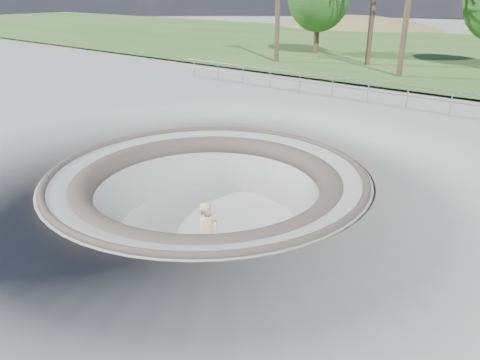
{
  "coord_description": "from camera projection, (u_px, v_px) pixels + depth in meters",
  "views": [
    {
      "loc": [
        9.53,
        -10.26,
        5.55
      ],
      "look_at": [
        1.04,
        0.39,
        -0.1
      ],
      "focal_mm": 35.0,
      "sensor_mm": 36.0,
      "label": 1
    }
  ],
  "objects": [
    {
      "name": "grass_strip",
      "position": [
        478.0,
        55.0,
        39.49
      ],
      "size": [
        180.0,
        36.0,
        0.12
      ],
      "color": "#355823",
      "rests_on": "ground"
    },
    {
      "name": "skateboard",
      "position": [
        209.0,
        267.0,
        13.29
      ],
      "size": [
        0.87,
        0.43,
        0.09
      ],
      "color": "#985E3C",
      "rests_on": "ground"
    },
    {
      "name": "ground",
      "position": [
        207.0,
        173.0,
        15.02
      ],
      "size": [
        180.0,
        180.0,
        0.0
      ],
      "primitive_type": "plane",
      "color": "#999994",
      "rests_on": "ground"
    },
    {
      "name": "safety_railing",
      "position": [
        368.0,
        91.0,
        23.42
      ],
      "size": [
        25.0,
        0.06,
        1.03
      ],
      "color": "gray",
      "rests_on": "ground"
    },
    {
      "name": "skate_bowl",
      "position": [
        209.0,
        223.0,
        15.72
      ],
      "size": [
        14.0,
        14.0,
        4.1
      ],
      "color": "#999994",
      "rests_on": "ground"
    },
    {
      "name": "skater",
      "position": [
        208.0,
        236.0,
        12.9
      ],
      "size": [
        0.48,
        0.72,
        1.98
      ],
      "primitive_type": "imported",
      "rotation": [
        0.0,
        0.0,
        1.57
      ],
      "color": "beige",
      "rests_on": "skateboard"
    }
  ]
}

